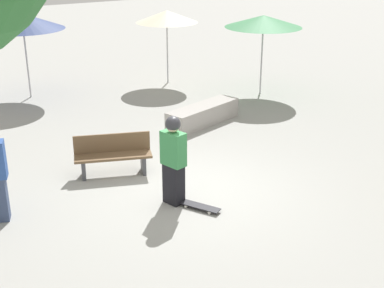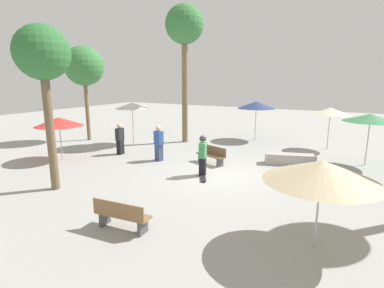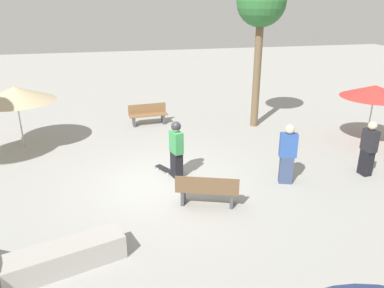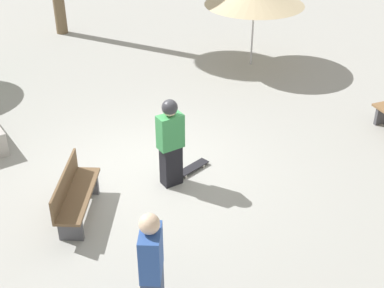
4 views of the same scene
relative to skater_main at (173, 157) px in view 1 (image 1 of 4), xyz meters
The scene contains 8 objects.
ground_plane 1.07m from the skater_main, 55.88° to the right, with size 60.00×60.00×0.00m, color #9E9E99.
skater_main is the anchor object (origin of this frame).
skateboard 1.03m from the skater_main, 150.02° to the right, with size 0.80×0.56×0.07m.
concrete_ledge 4.58m from the skater_main, 39.49° to the right, with size 1.25×2.37×0.51m.
bench_near 1.92m from the skater_main, 13.80° to the left, with size 0.96×1.65×0.85m.
shade_umbrella_navy 8.52m from the skater_main, ahead, with size 2.47×2.47×2.56m.
shade_umbrella_green 7.96m from the skater_main, 50.12° to the right, with size 2.37×2.37×2.44m.
shade_umbrella_cream 8.83m from the skater_main, 28.28° to the right, with size 2.05×2.05×2.41m.
Camera 1 is at (-8.16, 4.85, 4.77)m, focal length 50.00 mm.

